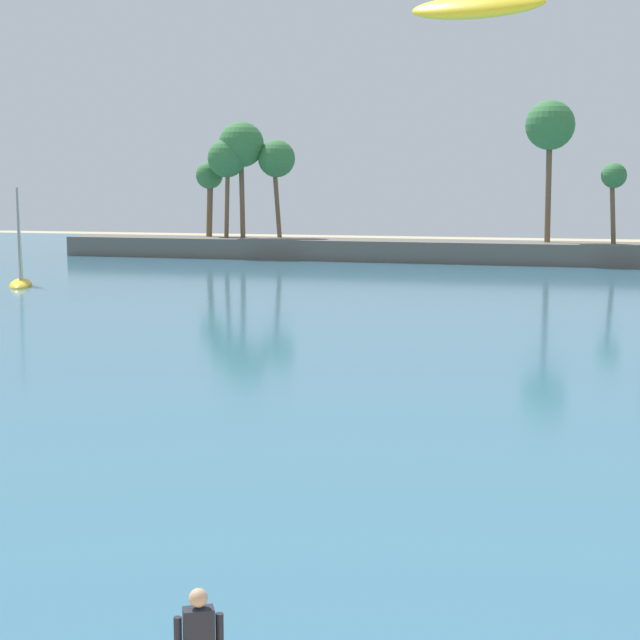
{
  "coord_description": "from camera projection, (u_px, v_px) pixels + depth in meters",
  "views": [
    {
      "loc": [
        7.97,
        -2.69,
        5.99
      ],
      "look_at": [
        1.84,
        15.92,
        3.51
      ],
      "focal_mm": 57.24,
      "sensor_mm": 36.0,
      "label": 1
    }
  ],
  "objects": [
    {
      "name": "sailboat_toward_headland",
      "position": [
        21.0,
        276.0,
        64.05
      ],
      "size": [
        3.42,
        4.64,
        6.6
      ],
      "color": "yellow",
      "rests_on": "sea"
    },
    {
      "name": "palm_headland",
      "position": [
        535.0,
        223.0,
        83.39
      ],
      "size": [
        87.32,
        6.49,
        13.3
      ],
      "color": "#605B54",
      "rests_on": "ground"
    },
    {
      "name": "sea",
      "position": [
        527.0,
        282.0,
        67.14
      ],
      "size": [
        220.0,
        114.39,
        0.06
      ],
      "primitive_type": "cube",
      "color": "#386B84",
      "rests_on": "ground"
    },
    {
      "name": "kite_aloft_high_over_bay",
      "position": [
        478.0,
        6.0,
        20.83
      ],
      "size": [
        2.9,
        1.28,
        0.82
      ],
      "primitive_type": "ellipsoid",
      "rotation": [
        0.53,
        0.0,
        6.19
      ],
      "color": "yellow"
    }
  ]
}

